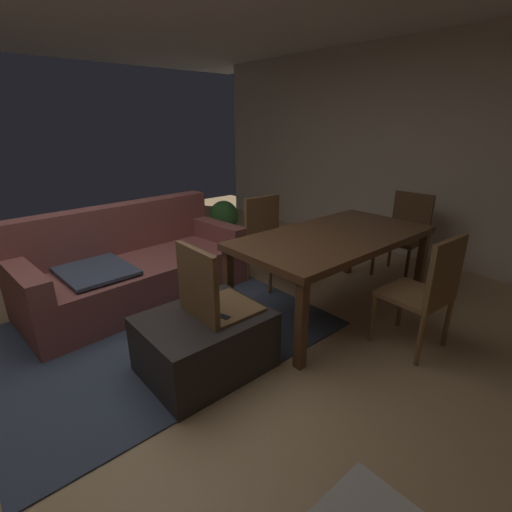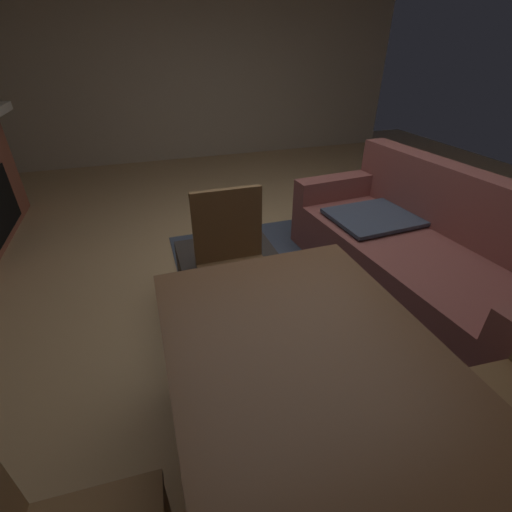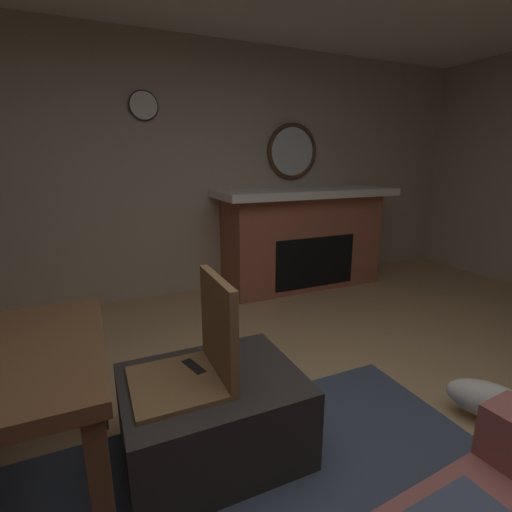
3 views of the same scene
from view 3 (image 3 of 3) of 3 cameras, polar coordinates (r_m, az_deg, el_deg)
wall_back_fireplace_side at (r=4.10m, az=-12.78°, el=12.32°), size 7.97×0.12×2.63m
fireplace at (r=4.35m, az=7.12°, el=2.80°), size 2.03×0.76×1.14m
round_wall_mirror at (r=4.51m, az=5.57°, el=15.59°), size 0.64×0.05×0.64m
ottoman_coffee_table at (r=2.03m, az=-6.57°, el=-23.13°), size 0.85×0.66×0.43m
tv_remote at (r=1.97m, az=-9.49°, el=-16.54°), size 0.09×0.17×0.02m
dining_chair_west at (r=1.85m, az=-8.93°, el=-15.66°), size 0.44×0.44×0.93m
small_dog at (r=2.57m, az=32.87°, el=-17.97°), size 0.40×0.48×0.29m
wall_clock at (r=3.99m, az=-16.81°, el=21.16°), size 0.28×0.03×0.28m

